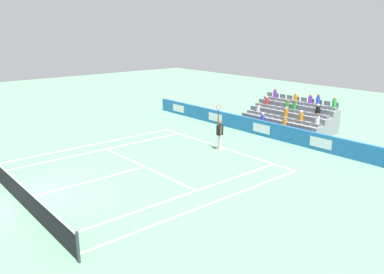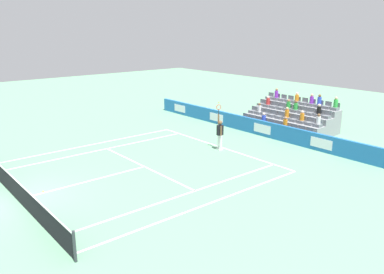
% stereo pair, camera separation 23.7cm
% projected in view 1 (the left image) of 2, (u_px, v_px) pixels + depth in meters
% --- Properties ---
extents(ground_plane, '(80.00, 80.00, 0.00)m').
position_uv_depth(ground_plane, '(18.00, 201.00, 16.52)').
color(ground_plane, '#669E77').
extents(line_baseline, '(10.97, 0.10, 0.01)m').
position_uv_depth(line_baseline, '(220.00, 147.00, 23.94)').
color(line_baseline, white).
rests_on(line_baseline, ground).
extents(line_service, '(8.23, 0.10, 0.01)m').
position_uv_depth(line_service, '(145.00, 167.00, 20.51)').
color(line_service, white).
rests_on(line_service, ground).
extents(line_centre_service, '(0.10, 6.40, 0.01)m').
position_uv_depth(line_centre_service, '(88.00, 182.00, 18.52)').
color(line_centre_service, white).
rests_on(line_centre_service, ground).
extents(line_singles_sideline_left, '(0.10, 11.89, 0.01)m').
position_uv_depth(line_singles_sideline_left, '(100.00, 150.00, 23.25)').
color(line_singles_sideline_left, white).
rests_on(line_singles_sideline_left, ground).
extents(line_singles_sideline_right, '(0.10, 11.89, 0.01)m').
position_uv_depth(line_singles_sideline_right, '(188.00, 193.00, 17.21)').
color(line_singles_sideline_right, white).
rests_on(line_singles_sideline_right, ground).
extents(line_doubles_sideline_left, '(0.10, 11.89, 0.01)m').
position_uv_depth(line_doubles_sideline_left, '(89.00, 145.00, 24.25)').
color(line_doubles_sideline_left, white).
rests_on(line_doubles_sideline_left, ground).
extents(line_doubles_sideline_right, '(0.10, 11.89, 0.01)m').
position_uv_depth(line_doubles_sideline_right, '(210.00, 204.00, 16.21)').
color(line_doubles_sideline_right, white).
rests_on(line_doubles_sideline_right, ground).
extents(line_centre_mark, '(0.10, 0.20, 0.01)m').
position_uv_depth(line_centre_mark, '(219.00, 147.00, 23.88)').
color(line_centre_mark, white).
rests_on(line_centre_mark, ground).
extents(sponsor_barrier, '(22.32, 0.22, 1.03)m').
position_uv_depth(sponsor_barrier, '(262.00, 128.00, 26.28)').
color(sponsor_barrier, '#1E66AD').
rests_on(sponsor_barrier, ground).
extents(tennis_net, '(11.97, 0.10, 1.07)m').
position_uv_depth(tennis_net, '(16.00, 190.00, 16.39)').
color(tennis_net, '#33383D').
rests_on(tennis_net, ground).
extents(tennis_player, '(0.51, 0.42, 2.85)m').
position_uv_depth(tennis_player, '(220.00, 133.00, 23.17)').
color(tennis_player, white).
rests_on(tennis_player, ground).
extents(stadium_stand, '(6.20, 3.80, 2.60)m').
position_uv_depth(stadium_stand, '(289.00, 119.00, 28.06)').
color(stadium_stand, gray).
rests_on(stadium_stand, ground).
extents(loose_tennis_ball, '(0.07, 0.07, 0.07)m').
position_uv_depth(loose_tennis_ball, '(44.00, 192.00, 17.28)').
color(loose_tennis_ball, '#D1E533').
rests_on(loose_tennis_ball, ground).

